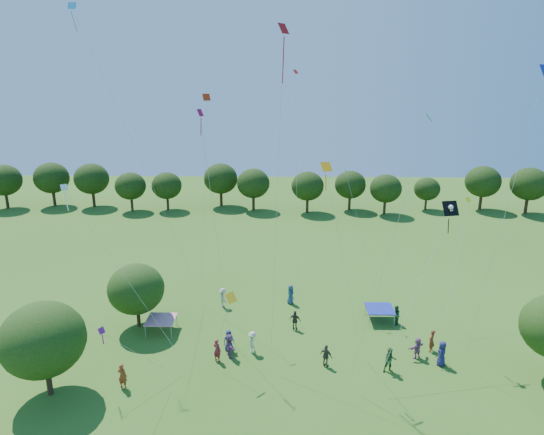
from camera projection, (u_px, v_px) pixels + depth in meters
The scene contains 33 objects.
near_tree_west at pixel (43, 340), 29.71m from camera, with size 5.17×5.17×6.22m.
near_tree_north at pixel (136, 289), 38.13m from camera, with size 4.43×4.43×5.29m.
treeline at pixel (267, 183), 71.71m from camera, with size 88.01×8.77×6.77m.
tent_red_stripe at pixel (161, 320), 38.00m from camera, with size 2.20×2.20×1.10m.
tent_blue at pixel (380, 309), 39.74m from camera, with size 2.20×2.20×1.10m.
crowd_person_0 at pixel (229, 340), 35.44m from camera, with size 0.81×0.44×1.64m, color navy.
crowd_person_1 at pixel (217, 350), 34.13m from camera, with size 0.63×0.41×1.70m, color maroon.
crowd_person_2 at pixel (390, 360), 32.81m from camera, with size 0.90×0.49×1.82m, color #2E5C27.
crowd_person_3 at pixel (223, 298), 42.13m from camera, with size 1.14×0.51×1.74m, color #B4AA90.
crowd_person_4 at pixel (295, 320), 38.38m from camera, with size 0.94×0.43×1.60m, color #36302B.
crowd_person_5 at pixel (230, 345), 34.66m from camera, with size 1.65×0.59×1.77m, color #824D85.
crowd_person_6 at pixel (442, 354), 33.60m from camera, with size 0.90×0.49×1.82m, color navy.
crowd_person_7 at pixel (432, 341), 35.32m from camera, with size 0.64×0.41×1.73m, color maroon.
crowd_person_8 at pixel (396, 315), 39.19m from camera, with size 0.80×0.43×1.62m, color #204C2A.
crowd_person_9 at pixel (253, 342), 35.15m from camera, with size 1.10×0.49×1.68m, color beige.
crowd_person_10 at pixel (326, 356), 33.52m from camera, with size 0.95×0.43×1.62m, color #444037.
crowd_person_11 at pixel (417, 348), 34.52m from camera, with size 1.48×0.53×1.58m, color #92557F.
crowd_person_12 at pixel (290, 294), 42.72m from camera, with size 0.87×0.47×1.76m, color navy.
crowd_person_13 at pixel (122, 376), 31.19m from camera, with size 0.65×0.42×1.74m, color maroon.
pirate_kite at pixel (449, 212), 33.57m from camera, with size 6.08×6.60×9.74m.
red_high_kite at pixel (281, 86), 31.70m from camera, with size 1.10×5.08×21.41m.
small_kite_0 at pixel (207, 163), 33.60m from camera, with size 1.80×0.91×15.97m.
small_kite_1 at pixel (205, 145), 38.52m from camera, with size 1.52×0.81×16.79m.
small_kite_2 at pixel (463, 228), 39.14m from camera, with size 3.09×5.69×8.51m.
small_kite_3 at pixel (405, 198), 26.31m from camera, with size 3.16×1.98×16.30m.
small_kite_4 at pixel (526, 136), 26.71m from camera, with size 1.46×2.86×18.72m.
small_kite_5 at pixel (116, 341), 26.93m from camera, with size 2.26×4.27×5.24m.
small_kite_6 at pixel (91, 229), 31.58m from camera, with size 7.23×1.43×11.44m.
small_kite_7 at pixel (109, 90), 36.16m from camera, with size 7.98×2.42×23.11m.
small_kite_8 at pixel (296, 141), 41.62m from camera, with size 0.53×6.62×18.63m.
small_kite_9 at pixel (331, 194), 31.45m from camera, with size 3.11×0.75×12.84m.
small_kite_10 at pixel (230, 301), 31.84m from camera, with size 1.66×0.82×4.44m.
small_kite_11 at pixel (356, 213), 39.72m from camera, with size 2.97×3.65×10.77m.
Camera 1 is at (0.67, -14.76, 19.51)m, focal length 32.00 mm.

